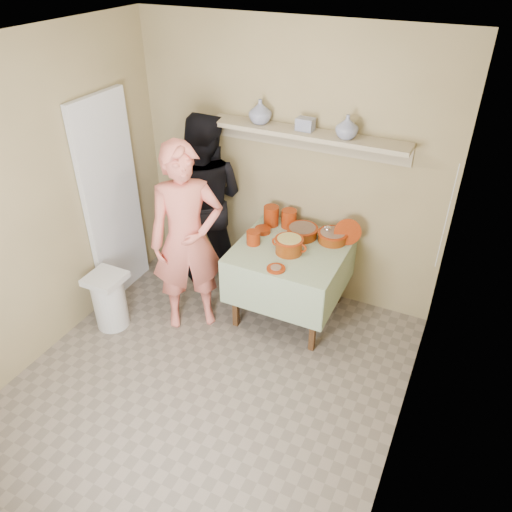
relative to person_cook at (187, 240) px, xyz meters
The scene contains 22 objects.
ground 1.31m from the person_cook, 55.97° to the right, with size 3.50×3.50×0.00m, color #74675B.
tile_panel 0.94m from the person_cook, behind, with size 0.06×0.70×2.00m, color silver.
plate_stack_a 0.90m from the person_cook, 59.04° to the left, with size 0.15×0.15×0.20m, color maroon.
plate_stack_b 1.03m from the person_cook, 52.22° to the left, with size 0.15×0.15×0.17m, color maroon.
bowl_stack 0.60m from the person_cook, 39.90° to the left, with size 0.13×0.13×0.13m, color maroon.
empty_bowl 0.76m from the person_cook, 53.61° to the left, with size 0.15×0.15×0.04m, color maroon.
propped_lid 1.43m from the person_cook, 31.66° to the left, with size 0.25×0.25×0.02m, color maroon.
vase_right 1.65m from the person_cook, 35.94° to the left, with size 0.19×0.19×0.19m, color navy.
vase_left 1.29m from the person_cook, 69.88° to the left, with size 0.20×0.20×0.21m, color navy.
ceramic_box 1.42m from the person_cook, 48.84° to the left, with size 0.15×0.11×0.11m, color navy.
person_cook is the anchor object (origin of this frame).
person_helper 0.75m from the person_cook, 109.43° to the left, with size 0.87×0.68×1.78m, color black.
room_shell 1.21m from the person_cook, 55.97° to the right, with size 3.04×3.54×2.62m.
serving_table 0.96m from the person_cook, 31.08° to the left, with size 0.97×0.97×0.76m.
cazuela_meat_a 1.07m from the person_cook, 40.50° to the left, with size 0.30×0.30×0.10m.
cazuela_meat_b 1.31m from the person_cook, 33.73° to the left, with size 0.28×0.28×0.10m.
ladle 1.27m from the person_cook, 35.42° to the left, with size 0.08×0.26×0.19m.
cazuela_rice 0.89m from the person_cook, 25.66° to the left, with size 0.33×0.25×0.14m.
front_plate 0.82m from the person_cook, ahead, with size 0.16×0.16×0.03m.
wall_shelf 1.37m from the person_cook, 48.85° to the left, with size 1.80×0.25×0.21m.
trash_bin 0.97m from the person_cook, 148.57° to the right, with size 0.32×0.32×0.56m.
electrical_cord 2.15m from the person_cook, 18.61° to the left, with size 0.01×0.05×0.90m.
Camera 1 is at (1.60, -2.28, 3.16)m, focal length 35.00 mm.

